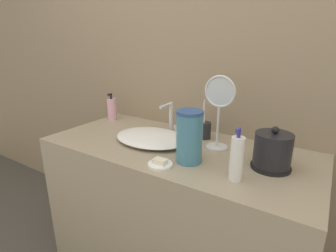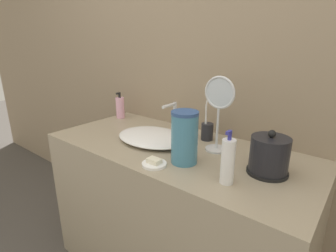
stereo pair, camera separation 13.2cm
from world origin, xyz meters
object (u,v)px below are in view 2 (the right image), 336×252
shampoo_bottle (120,107)px  lotion_bottle (228,161)px  faucet (174,116)px  electric_kettle (269,157)px  water_pitcher (184,137)px  toothbrush_cup (207,131)px  vanity_mirror (219,108)px

shampoo_bottle → lotion_bottle: bearing=-19.5°
faucet → electric_kettle: electric_kettle is taller
lotion_bottle → water_pitcher: water_pitcher is taller
shampoo_bottle → electric_kettle: bearing=-9.2°
faucet → toothbrush_cup: 0.22m
toothbrush_cup → shampoo_bottle: toothbrush_cup is taller
electric_kettle → lotion_bottle: 0.20m
water_pitcher → faucet: bearing=133.5°
faucet → vanity_mirror: vanity_mirror is taller
shampoo_bottle → water_pitcher: (0.75, -0.30, 0.04)m
electric_kettle → lotion_bottle: (-0.09, -0.17, 0.02)m
faucet → vanity_mirror: 0.35m
electric_kettle → shampoo_bottle: (-1.07, 0.17, 0.00)m
electric_kettle → toothbrush_cup: bearing=155.4°
water_pitcher → toothbrush_cup: bearing=101.9°
lotion_bottle → faucet: bearing=146.1°
toothbrush_cup → shampoo_bottle: bearing=-179.8°
shampoo_bottle → toothbrush_cup: bearing=0.2°
toothbrush_cup → water_pitcher: bearing=-78.1°
faucet → water_pitcher: (0.28, -0.29, 0.02)m
vanity_mirror → water_pitcher: size_ratio=1.56×
lotion_bottle → water_pitcher: 0.23m
shampoo_bottle → vanity_mirror: 0.81m
lotion_bottle → shampoo_bottle: lotion_bottle is taller
toothbrush_cup → water_pitcher: size_ratio=0.93×
vanity_mirror → shampoo_bottle: bearing=173.4°
water_pitcher → vanity_mirror: bearing=77.6°
shampoo_bottle → vanity_mirror: bearing=-6.6°
faucet → vanity_mirror: size_ratio=0.49×
vanity_mirror → toothbrush_cup: bearing=139.0°
electric_kettle → vanity_mirror: vanity_mirror is taller
toothbrush_cup → lotion_bottle: 0.45m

